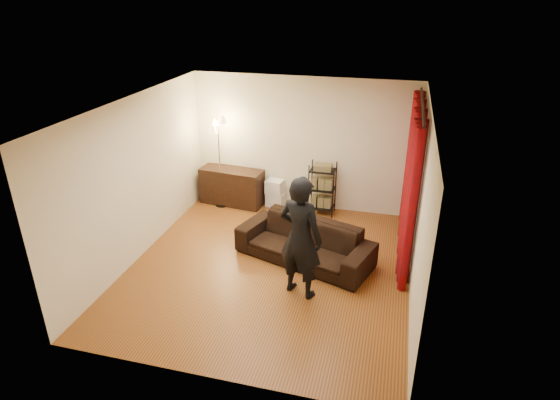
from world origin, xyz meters
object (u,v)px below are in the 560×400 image
(sofa, at_px, (304,242))
(wire_shelf, at_px, (322,189))
(storage_boxes, at_px, (275,193))
(person, at_px, (301,238))
(floor_lamp, at_px, (220,163))
(media_cabinet, at_px, (232,186))

(sofa, bearing_deg, wire_shelf, 109.43)
(storage_boxes, bearing_deg, person, -68.00)
(sofa, xyz_separation_m, floor_lamp, (-2.14, 1.69, 0.61))
(floor_lamp, bearing_deg, person, -49.21)
(person, distance_m, storage_boxes, 3.16)
(person, height_order, wire_shelf, person)
(sofa, distance_m, person, 1.13)
(sofa, xyz_separation_m, media_cabinet, (-1.95, 1.84, 0.05))
(wire_shelf, bearing_deg, media_cabinet, -176.53)
(storage_boxes, bearing_deg, sofa, -61.82)
(sofa, relative_size, storage_boxes, 3.88)
(sofa, distance_m, wire_shelf, 1.85)
(storage_boxes, bearing_deg, floor_lamp, -167.77)
(media_cabinet, distance_m, storage_boxes, 0.93)
(storage_boxes, xyz_separation_m, wire_shelf, (1.00, -0.09, 0.25))
(person, height_order, floor_lamp, person)
(media_cabinet, bearing_deg, person, -46.78)
(person, relative_size, floor_lamp, 1.00)
(person, bearing_deg, wire_shelf, -67.57)
(person, distance_m, floor_lamp, 3.47)
(floor_lamp, bearing_deg, wire_shelf, 4.07)
(storage_boxes, xyz_separation_m, floor_lamp, (-1.11, -0.24, 0.65))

